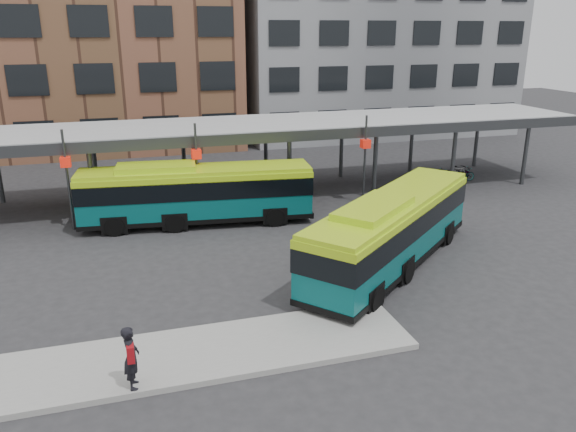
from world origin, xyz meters
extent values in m
plane|color=#28282B|center=(0.00, 0.00, 0.00)|extent=(120.00, 120.00, 0.00)
cube|color=gray|center=(-5.50, -3.00, 0.09)|extent=(14.00, 3.00, 0.18)
cube|color=#999B9E|center=(0.00, 13.00, 4.00)|extent=(40.00, 6.00, 0.35)
cube|color=#383A3D|center=(0.00, 10.00, 3.85)|extent=(40.00, 0.15, 0.55)
cylinder|color=#383A3D|center=(-8.00, 10.50, 1.90)|extent=(0.24, 0.24, 3.80)
cylinder|color=#383A3D|center=(-8.00, 15.50, 1.90)|extent=(0.24, 0.24, 3.80)
cylinder|color=#383A3D|center=(-3.00, 10.50, 1.90)|extent=(0.24, 0.24, 3.80)
cylinder|color=#383A3D|center=(-3.00, 15.50, 1.90)|extent=(0.24, 0.24, 3.80)
cylinder|color=#383A3D|center=(2.00, 10.50, 1.90)|extent=(0.24, 0.24, 3.80)
cylinder|color=#383A3D|center=(2.00, 15.50, 1.90)|extent=(0.24, 0.24, 3.80)
cylinder|color=#383A3D|center=(7.00, 10.50, 1.90)|extent=(0.24, 0.24, 3.80)
cylinder|color=#383A3D|center=(7.00, 15.50, 1.90)|extent=(0.24, 0.24, 3.80)
cylinder|color=#383A3D|center=(12.00, 10.50, 1.90)|extent=(0.24, 0.24, 3.80)
cylinder|color=#383A3D|center=(12.00, 15.50, 1.90)|extent=(0.24, 0.24, 3.80)
cylinder|color=#383A3D|center=(17.00, 10.50, 1.90)|extent=(0.24, 0.24, 3.80)
cylinder|color=#383A3D|center=(17.00, 15.50, 1.90)|extent=(0.24, 0.24, 3.80)
cylinder|color=#383A3D|center=(-9.00, 9.70, 2.40)|extent=(0.12, 0.12, 4.80)
cube|color=red|center=(-9.00, 9.70, 3.30)|extent=(0.45, 0.45, 0.45)
cylinder|color=#383A3D|center=(-3.00, 9.70, 2.40)|extent=(0.12, 0.12, 4.80)
cube|color=red|center=(-3.00, 9.70, 3.30)|extent=(0.45, 0.45, 0.45)
cylinder|color=#383A3D|center=(6.00, 9.70, 2.40)|extent=(0.12, 0.12, 4.80)
cube|color=red|center=(6.00, 9.70, 3.30)|extent=(0.45, 0.45, 0.45)
cube|color=brown|center=(-10.00, 32.00, 11.00)|extent=(26.00, 14.00, 22.00)
cube|color=slate|center=(16.00, 32.00, 10.00)|extent=(24.00, 14.00, 20.00)
cube|color=#075253|center=(3.51, 1.41, 1.49)|extent=(10.03, 8.94, 2.32)
cube|color=black|center=(3.51, 1.41, 1.95)|extent=(10.11, 9.02, 0.88)
cube|color=#A8D215|center=(3.51, 1.41, 2.74)|extent=(9.97, 8.87, 0.19)
cube|color=#A8D215|center=(2.08, 0.21, 2.93)|extent=(3.92, 3.67, 0.33)
cube|color=black|center=(3.51, 1.41, 0.44)|extent=(10.11, 9.02, 0.22)
cylinder|color=black|center=(7.08, 2.92, 0.46)|extent=(0.89, 0.81, 0.93)
cylinder|color=black|center=(5.63, 4.66, 0.46)|extent=(0.89, 0.81, 0.93)
cylinder|color=black|center=(3.38, -0.18, 0.46)|extent=(0.89, 0.81, 0.93)
cylinder|color=black|center=(1.92, 1.56, 0.46)|extent=(0.89, 0.81, 0.93)
cylinder|color=black|center=(1.25, -1.97, 0.46)|extent=(0.89, 0.81, 0.93)
cylinder|color=black|center=(-0.21, -0.23, 0.46)|extent=(0.89, 0.81, 0.93)
cube|color=#075253|center=(-3.18, 8.90, 1.47)|extent=(11.19, 3.51, 2.29)
cube|color=black|center=(-3.18, 8.90, 1.92)|extent=(11.24, 3.57, 0.87)
cube|color=#A8D215|center=(-3.18, 8.90, 2.70)|extent=(11.18, 3.42, 0.18)
cube|color=#A8D215|center=(-5.00, 9.10, 2.89)|extent=(3.83, 2.05, 0.32)
cube|color=black|center=(-3.18, 8.90, 0.43)|extent=(11.25, 3.57, 0.22)
cylinder|color=black|center=(0.34, 7.38, 0.46)|extent=(0.94, 0.38, 0.92)
cylinder|color=black|center=(0.59, 9.60, 0.46)|extent=(0.94, 0.38, 0.92)
cylinder|color=black|center=(-4.40, 7.91, 0.46)|extent=(0.94, 0.38, 0.92)
cylinder|color=black|center=(-4.15, 10.13, 0.46)|extent=(0.94, 0.38, 0.92)
cylinder|color=black|center=(-7.13, 8.22, 0.46)|extent=(0.94, 0.38, 0.92)
cylinder|color=black|center=(-6.88, 10.44, 0.46)|extent=(0.94, 0.38, 0.92)
imported|color=black|center=(-6.73, -4.20, 1.06)|extent=(0.43, 0.64, 1.76)
cube|color=maroon|center=(-6.73, -4.38, 1.29)|extent=(0.19, 0.33, 0.47)
imported|color=slate|center=(10.81, 12.04, 0.42)|extent=(1.71, 1.06, 0.85)
imported|color=slate|center=(11.55, 11.69, 0.54)|extent=(1.85, 0.91, 1.07)
imported|color=slate|center=(12.15, 12.25, 0.43)|extent=(1.73, 0.98, 0.86)
imported|color=slate|center=(12.79, 11.67, 0.48)|extent=(1.61, 0.56, 0.95)
imported|color=slate|center=(13.85, 12.19, 0.44)|extent=(1.71, 0.72, 0.88)
imported|color=slate|center=(13.70, 12.37, 0.49)|extent=(1.65, 0.57, 0.97)
camera|label=1|loc=(-6.48, -17.40, 9.10)|focal=35.00mm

